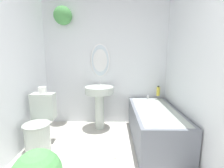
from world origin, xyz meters
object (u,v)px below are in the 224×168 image
object	(u,v)px
bathtub	(155,125)
toilet_paper_roll	(42,90)
toilet	(40,126)
shampoo_bottle	(158,91)
pedestal_sink	(99,98)

from	to	relation	value
bathtub	toilet_paper_roll	distance (m)	1.82
toilet	shampoo_bottle	xyz separation A→B (m)	(1.92, 0.79, 0.35)
toilet	pedestal_sink	size ratio (longest dim) A/B	0.88
shampoo_bottle	toilet_paper_roll	distance (m)	2.02
bathtub	shampoo_bottle	xyz separation A→B (m)	(0.19, 0.58, 0.41)
pedestal_sink	shampoo_bottle	xyz separation A→B (m)	(1.10, 0.13, 0.10)
pedestal_sink	toilet_paper_roll	size ratio (longest dim) A/B	8.15
pedestal_sink	bathtub	bearing A→B (deg)	-26.47
toilet	shampoo_bottle	world-z (taller)	shampoo_bottle
shampoo_bottle	bathtub	bearing A→B (deg)	-107.76
bathtub	shampoo_bottle	size ratio (longest dim) A/B	7.58
bathtub	pedestal_sink	bearing A→B (deg)	153.53
toilet	toilet_paper_roll	xyz separation A→B (m)	(-0.00, 0.18, 0.50)
toilet	toilet_paper_roll	size ratio (longest dim) A/B	7.16
toilet	pedestal_sink	distance (m)	1.08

